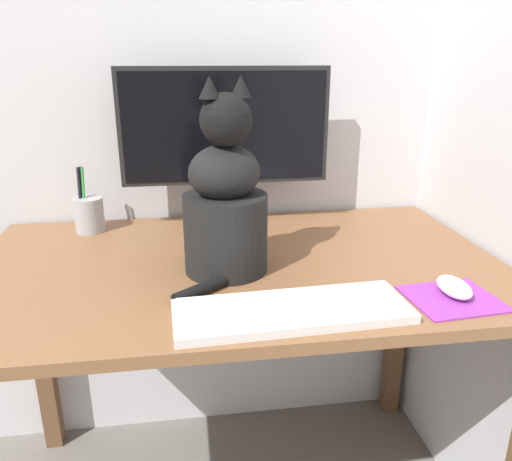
# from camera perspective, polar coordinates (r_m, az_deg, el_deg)

# --- Properties ---
(wall_back) EXTENTS (7.00, 0.04, 2.50)m
(wall_back) POSITION_cam_1_polar(r_m,az_deg,el_deg) (1.48, -4.20, 21.24)
(wall_back) COLOR silver
(wall_back) RESTS_ON ground_plane
(desk) EXTENTS (1.23, 0.73, 0.74)m
(desk) POSITION_cam_1_polar(r_m,az_deg,el_deg) (1.21, -2.02, -8.02)
(desk) COLOR brown
(desk) RESTS_ON ground_plane
(monitor) EXTENTS (0.56, 0.17, 0.43)m
(monitor) POSITION_cam_1_polar(r_m,az_deg,el_deg) (1.36, -3.44, 10.68)
(monitor) COLOR black
(monitor) RESTS_ON desk
(keyboard) EXTENTS (0.44, 0.17, 0.02)m
(keyboard) POSITION_cam_1_polar(r_m,az_deg,el_deg) (0.93, 4.14, -9.07)
(keyboard) COLOR silver
(keyboard) RESTS_ON desk
(mousepad_right) EXTENTS (0.18, 0.16, 0.00)m
(mousepad_right) POSITION_cam_1_polar(r_m,az_deg,el_deg) (1.07, 21.52, -7.26)
(mousepad_right) COLOR purple
(mousepad_right) RESTS_ON desk
(computer_mouse_right) EXTENTS (0.06, 0.10, 0.03)m
(computer_mouse_right) POSITION_cam_1_polar(r_m,az_deg,el_deg) (1.07, 21.71, -6.03)
(computer_mouse_right) COLOR white
(computer_mouse_right) RESTS_ON mousepad_right
(cat) EXTENTS (0.24, 0.29, 0.42)m
(cat) POSITION_cam_1_polar(r_m,az_deg,el_deg) (1.07, -3.52, 3.12)
(cat) COLOR black
(cat) RESTS_ON desk
(pen_cup) EXTENTS (0.08, 0.08, 0.18)m
(pen_cup) POSITION_cam_1_polar(r_m,az_deg,el_deg) (1.43, -18.55, 1.81)
(pen_cup) COLOR #99999E
(pen_cup) RESTS_ON desk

